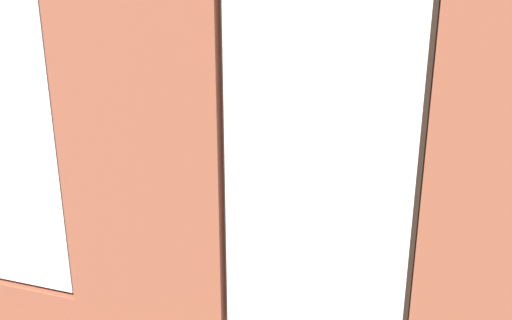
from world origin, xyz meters
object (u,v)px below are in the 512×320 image
Objects in this scene: potted_plant_near_tv at (69,164)px; potted_plant_between_couches at (268,274)px; remote_black at (250,188)px; remote_silver at (277,183)px; tv_flatscreen at (84,123)px; candle_jar at (246,180)px; potted_plant_foreground_right at (163,114)px; papasan_chair at (295,144)px; couch_by_window at (111,286)px; potted_plant_by_left_couch at (481,197)px; cup_ceramic at (212,181)px; media_console at (88,168)px; coffee_table at (246,188)px; potted_plant_mid_room_small at (374,176)px; table_plant_small at (236,170)px.

potted_plant_near_tv reaches higher than potted_plant_between_couches.
remote_silver is at bearing 159.88° from remote_black.
tv_flatscreen is 1.11× the size of potted_plant_between_couches.
potted_plant_foreground_right is at bearing -42.17° from candle_jar.
papasan_chair reaches higher than remote_silver.
potted_plant_foreground_right reaches higher than couch_by_window.
potted_plant_by_left_couch is (-2.64, -0.76, -0.07)m from remote_black.
remote_silver is 0.14× the size of potted_plant_foreground_right.
cup_ceramic is at bearing 130.57° from potted_plant_foreground_right.
remote_black is 0.32× the size of potted_plant_by_left_couch.
potted_plant_between_couches is (-0.92, 4.43, 0.20)m from papasan_chair.
media_console is at bearing 3.54° from potted_plant_by_left_couch.
coffee_table is 1.66m from potted_plant_mid_room_small.
potted_plant_by_left_couch is at bearing -176.46° from media_console.
potted_plant_foreground_right is (2.61, -1.88, 0.34)m from remote_silver.
candle_jar is at bearing 86.99° from papasan_chair.
couch_by_window is 3.66m from potted_plant_mid_room_small.
couch_by_window is at bearing 86.98° from table_plant_small.
candle_jar is 2.03m from papasan_chair.
potted_plant_foreground_right reaches higher than table_plant_small.
couch_by_window is 2.46m from coffee_table.
couch_by_window is 19.28× the size of cup_ceramic.
potted_plant_near_tv reaches higher than potted_plant_by_left_couch.
potted_plant_foreground_right is at bearing -15.76° from potted_plant_by_left_couch.
remote_silver is at bearing 177.04° from media_console.
media_console is 0.96× the size of potted_plant_foreground_right.
cup_ceramic is 2.25m from tv_flatscreen.
candle_jar is 0.22× the size of potted_plant_by_left_couch.
potted_plant_by_left_couch is at bearing -167.08° from candle_jar.
potted_plant_near_tv is (1.70, -1.70, 0.39)m from couch_by_window.
potted_plant_near_tv is (3.47, 1.50, 0.26)m from potted_plant_mid_room_small.
couch_by_window reaches higher than coffee_table.
potted_plant_mid_room_small reaches higher than cup_ceramic.
potted_plant_between_couches reaches higher than table_plant_small.
potted_plant_between_couches reaches higher than candle_jar.
potted_plant_mid_room_small is (-1.77, -3.20, 0.13)m from couch_by_window.
potted_plant_mid_room_small reaches higher than remote_silver.
coffee_table is 0.43m from cup_ceramic.
potted_plant_by_left_couch is 1.28m from potted_plant_mid_room_small.
couch_by_window is at bearing 83.04° from candle_jar.
cup_ceramic is at bearing 76.96° from papasan_chair.
candle_jar is at bearing 12.92° from potted_plant_by_left_couch.
couch_by_window is 4.32m from potted_plant_by_left_couch.
coffee_table is at bearing 137.83° from potted_plant_foreground_right.
potted_plant_between_couches is (-3.28, 4.43, -0.13)m from potted_plant_foreground_right.
potted_plant_foreground_right is 1.22× the size of potted_plant_between_couches.
tv_flatscreen is at bearing -37.07° from potted_plant_between_couches.
potted_plant_near_tv reaches higher than coffee_table.
couch_by_window is at bearing 45.34° from potted_plant_by_left_couch.
cup_ceramic is (0.39, 0.13, 0.10)m from coffee_table.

